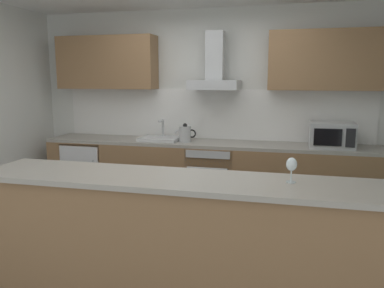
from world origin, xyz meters
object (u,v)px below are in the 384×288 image
at_px(kettle, 185,134).
at_px(refrigerator, 90,171).
at_px(oven, 212,176).
at_px(wine_glass, 292,165).
at_px(range_hood, 215,71).
at_px(microwave, 332,135).
at_px(sink, 160,138).

bearing_deg(kettle, refrigerator, 178.72).
xyz_separation_m(oven, wine_glass, (0.96, -2.01, 0.64)).
bearing_deg(wine_glass, oven, 115.48).
bearing_deg(kettle, range_hood, 25.25).
relative_size(kettle, wine_glass, 1.62).
bearing_deg(refrigerator, range_hood, 4.38).
bearing_deg(wine_glass, kettle, 123.42).
relative_size(range_hood, wine_glass, 4.05).
bearing_deg(range_hood, microwave, -6.33).
relative_size(sink, range_hood, 0.69).
relative_size(microwave, sink, 1.00).
bearing_deg(oven, wine_glass, -64.52).
relative_size(oven, refrigerator, 0.94).
bearing_deg(refrigerator, oven, 0.09).
relative_size(microwave, range_hood, 0.69).
distance_m(oven, microwave, 1.54).
distance_m(sink, range_hood, 1.11).
relative_size(microwave, wine_glass, 2.81).
relative_size(sink, wine_glass, 2.81).
height_order(oven, refrigerator, oven).
relative_size(refrigerator, microwave, 1.70).
bearing_deg(microwave, kettle, -179.81).
height_order(microwave, wine_glass, microwave).
xyz_separation_m(refrigerator, microwave, (3.15, -0.03, 0.62)).
distance_m(sink, kettle, 0.36).
relative_size(oven, microwave, 1.60).
xyz_separation_m(sink, wine_glass, (1.65, -2.02, 0.17)).
distance_m(kettle, range_hood, 0.87).
relative_size(oven, sink, 1.60).
relative_size(oven, range_hood, 1.11).
relative_size(refrigerator, wine_glass, 4.78).
bearing_deg(range_hood, sink, -170.35).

